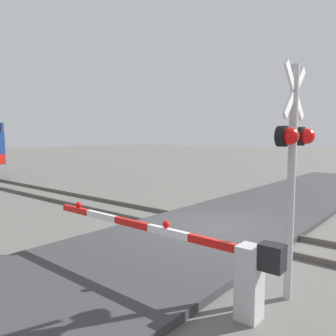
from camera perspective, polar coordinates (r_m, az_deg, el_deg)
The scene contains 6 objects.
ground_plane at distance 10.41m, azimuth 8.03°, elevation -10.70°, with size 160.00×160.00×0.00m, color #605E59.
rail_track_left at distance 9.81m, azimuth 5.78°, elevation -11.22°, with size 0.08×80.00×0.15m, color #59544C.
rail_track_right at distance 10.99m, azimuth 10.04°, elevation -9.46°, with size 0.08×80.00×0.15m, color #59544C.
road_surface at distance 10.39m, azimuth 8.04°, elevation -10.25°, with size 36.00×4.64×0.17m, color #38383A.
crossing_signal at distance 6.04m, azimuth 20.90°, elevation 2.05°, with size 1.18×0.33×4.12m.
crossing_gate at distance 5.85m, azimuth 7.69°, elevation -15.38°, with size 0.36×5.63×1.31m.
Camera 1 is at (-8.51, -5.26, 2.89)m, focal length 35.19 mm.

